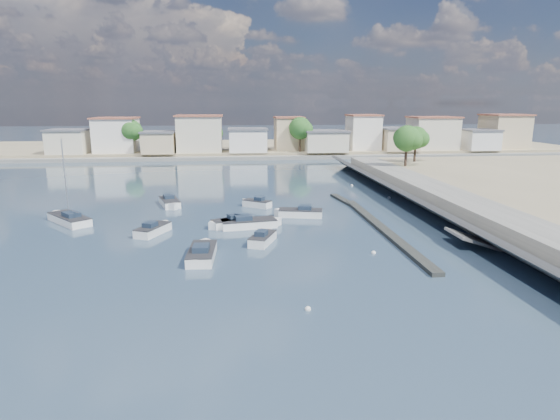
% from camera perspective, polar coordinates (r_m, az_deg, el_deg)
% --- Properties ---
extents(ground, '(400.00, 400.00, 0.00)m').
position_cam_1_polar(ground, '(75.03, 0.11, 3.42)').
color(ground, '#273C4F').
rests_on(ground, ground).
extents(seawall_walkway, '(5.00, 90.00, 1.80)m').
position_cam_1_polar(seawall_walkway, '(54.68, 22.94, -0.22)').
color(seawall_walkway, slate).
rests_on(seawall_walkway, ground).
extents(breakwater, '(2.00, 31.02, 0.35)m').
position_cam_1_polar(breakwater, '(50.05, 11.31, -1.44)').
color(breakwater, black).
rests_on(breakwater, ground).
extents(far_shore_land, '(160.00, 40.00, 1.40)m').
position_cam_1_polar(far_shore_land, '(126.38, -2.37, 7.58)').
color(far_shore_land, gray).
rests_on(far_shore_land, ground).
extents(far_shore_quay, '(160.00, 2.50, 0.80)m').
position_cam_1_polar(far_shore_quay, '(105.56, -1.65, 6.38)').
color(far_shore_quay, slate).
rests_on(far_shore_quay, ground).
extents(far_town, '(113.01, 12.80, 8.35)m').
position_cam_1_polar(far_town, '(112.30, 3.63, 9.07)').
color(far_town, beige).
rests_on(far_town, far_shore_land).
extents(shore_trees, '(74.56, 38.32, 7.92)m').
position_cam_1_polar(shore_trees, '(103.16, 3.13, 9.46)').
color(shore_trees, '#38281E').
rests_on(shore_trees, ground).
extents(motorboat_a, '(2.32, 5.85, 1.48)m').
position_cam_1_polar(motorboat_a, '(38.90, -9.44, -5.19)').
color(motorboat_a, white).
rests_on(motorboat_a, ground).
extents(motorboat_b, '(2.86, 4.26, 1.48)m').
position_cam_1_polar(motorboat_b, '(42.40, -2.05, -3.50)').
color(motorboat_b, white).
rests_on(motorboat_b, ground).
extents(motorboat_c, '(5.44, 2.86, 1.48)m').
position_cam_1_polar(motorboat_c, '(52.12, 2.24, -0.39)').
color(motorboat_c, white).
rests_on(motorboat_c, ground).
extents(motorboat_d, '(4.26, 3.08, 1.48)m').
position_cam_1_polar(motorboat_d, '(47.92, -6.29, -1.64)').
color(motorboat_d, white).
rests_on(motorboat_d, ground).
extents(motorboat_e, '(3.24, 4.59, 1.48)m').
position_cam_1_polar(motorboat_e, '(46.95, -15.08, -2.32)').
color(motorboat_e, white).
rests_on(motorboat_e, ground).
extents(motorboat_f, '(3.63, 3.18, 1.48)m').
position_cam_1_polar(motorboat_f, '(57.09, -2.97, 0.77)').
color(motorboat_f, white).
rests_on(motorboat_f, ground).
extents(motorboat_g, '(3.26, 5.57, 1.48)m').
position_cam_1_polar(motorboat_g, '(59.06, -13.26, 0.85)').
color(motorboat_g, white).
rests_on(motorboat_g, ground).
extents(motorboat_h, '(6.32, 3.05, 1.48)m').
position_cam_1_polar(motorboat_h, '(47.70, -3.48, -1.66)').
color(motorboat_h, white).
rests_on(motorboat_h, ground).
extents(sailboat, '(5.74, 6.19, 9.00)m').
position_cam_1_polar(sailboat, '(54.29, -24.42, -0.98)').
color(sailboat, white).
rests_on(sailboat, ground).
extents(mooring_buoys, '(18.73, 43.32, 0.39)m').
position_cam_1_polar(mooring_buoys, '(52.69, 7.48, -0.71)').
color(mooring_buoys, white).
rests_on(mooring_buoys, ground).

